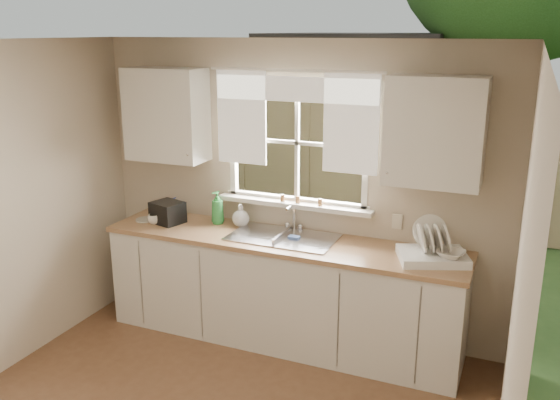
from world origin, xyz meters
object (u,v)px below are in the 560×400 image
at_px(dish_rack, 433,252).
at_px(soap_bottle_a, 217,208).
at_px(cup, 154,219).
at_px(black_appliance, 168,212).

xyz_separation_m(dish_rack, soap_bottle_a, (-1.89, 0.15, 0.08)).
xyz_separation_m(cup, black_appliance, (0.09, 0.08, 0.05)).
bearing_deg(black_appliance, soap_bottle_a, 35.65).
xyz_separation_m(soap_bottle_a, cup, (-0.51, -0.23, -0.10)).
distance_m(soap_bottle_a, black_appliance, 0.45).
relative_size(dish_rack, soap_bottle_a, 2.02).
height_order(dish_rack, soap_bottle_a, dish_rack).
height_order(dish_rack, black_appliance, dish_rack).
bearing_deg(dish_rack, cup, -177.92).
bearing_deg(soap_bottle_a, cup, -134.62).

